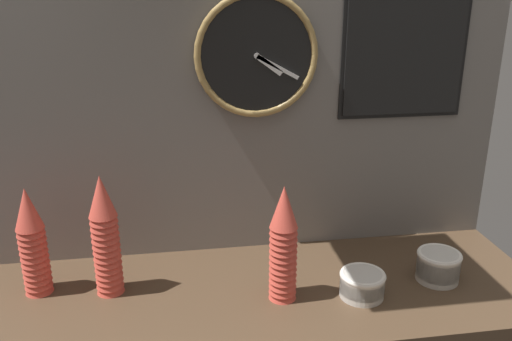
{
  "coord_description": "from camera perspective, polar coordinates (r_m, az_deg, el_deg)",
  "views": [
    {
      "loc": [
        -0.21,
        -1.3,
        0.82
      ],
      "look_at": [
        -0.0,
        0.04,
        0.34
      ],
      "focal_mm": 38.0,
      "sensor_mm": 36.0,
      "label": 1
    }
  ],
  "objects": [
    {
      "name": "menu_board",
      "position": [
        1.69,
        15.68,
        14.81
      ],
      "size": [
        0.39,
        0.01,
        0.57
      ],
      "color": "black"
    },
    {
      "name": "bowl_stack_right",
      "position": [
        1.52,
        11.12,
        -11.59
      ],
      "size": [
        0.12,
        0.12,
        0.07
      ],
      "color": "beige",
      "rests_on": "ground_plane"
    },
    {
      "name": "ground_plane",
      "position": [
        1.56,
        0.24,
        -12.87
      ],
      "size": [
        1.6,
        0.56,
        0.04
      ],
      "primitive_type": "cube",
      "color": "#4C3826"
    },
    {
      "name": "cup_stack_left",
      "position": [
        1.5,
        -15.59,
        -6.62
      ],
      "size": [
        0.07,
        0.07,
        0.34
      ],
      "color": "#DB4C3D",
      "rests_on": "ground_plane"
    },
    {
      "name": "cup_stack_far_left",
      "position": [
        1.58,
        -22.49,
        -6.93
      ],
      "size": [
        0.07,
        0.07,
        0.31
      ],
      "color": "#DB4C3D",
      "rests_on": "ground_plane"
    },
    {
      "name": "wall_tiled_back",
      "position": [
        1.6,
        -1.26,
        9.12
      ],
      "size": [
        1.6,
        0.03,
        1.05
      ],
      "color": "slate",
      "rests_on": "ground_plane"
    },
    {
      "name": "cup_stack_center_right",
      "position": [
        1.43,
        2.89,
        -7.71
      ],
      "size": [
        0.07,
        0.07,
        0.33
      ],
      "color": "#DB4C3D",
      "rests_on": "ground_plane"
    },
    {
      "name": "wall_clock",
      "position": [
        1.56,
        0.07,
        12.0
      ],
      "size": [
        0.36,
        0.03,
        0.36
      ],
      "color": "black"
    },
    {
      "name": "bowl_stack_far_right",
      "position": [
        1.65,
        18.63,
        -9.43
      ],
      "size": [
        0.12,
        0.12,
        0.09
      ],
      "color": "beige",
      "rests_on": "ground_plane"
    }
  ]
}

